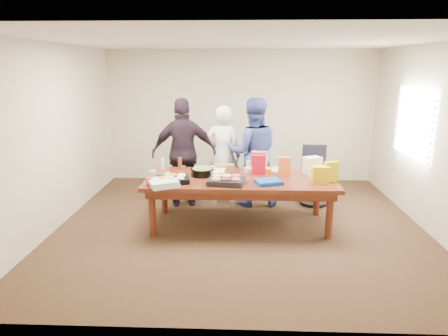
{
  "coord_description": "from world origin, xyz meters",
  "views": [
    {
      "loc": [
        -0.03,
        -5.63,
        2.36
      ],
      "look_at": [
        -0.25,
        0.1,
        0.87
      ],
      "focal_mm": 31.38,
      "sensor_mm": 36.0,
      "label": 1
    }
  ],
  "objects_px": {
    "person_center": "(223,155)",
    "office_chair": "(315,177)",
    "salad_bowl": "(202,172)",
    "sheet_cake": "(210,172)",
    "person_right": "(253,152)",
    "conference_table": "(240,201)"
  },
  "relations": [
    {
      "from": "office_chair",
      "to": "person_center",
      "type": "distance_m",
      "value": 1.65
    },
    {
      "from": "person_center",
      "to": "office_chair",
      "type": "bearing_deg",
      "value": -176.93
    },
    {
      "from": "person_right",
      "to": "sheet_cake",
      "type": "bearing_deg",
      "value": 44.32
    },
    {
      "from": "person_center",
      "to": "person_right",
      "type": "distance_m",
      "value": 0.51
    },
    {
      "from": "conference_table",
      "to": "person_center",
      "type": "distance_m",
      "value": 1.13
    },
    {
      "from": "conference_table",
      "to": "sheet_cake",
      "type": "distance_m",
      "value": 0.64
    },
    {
      "from": "office_chair",
      "to": "person_right",
      "type": "distance_m",
      "value": 1.18
    },
    {
      "from": "office_chair",
      "to": "person_center",
      "type": "relative_size",
      "value": 0.57
    },
    {
      "from": "person_center",
      "to": "sheet_cake",
      "type": "distance_m",
      "value": 0.83
    },
    {
      "from": "office_chair",
      "to": "conference_table",
      "type": "bearing_deg",
      "value": -140.82
    },
    {
      "from": "sheet_cake",
      "to": "salad_bowl",
      "type": "relative_size",
      "value": 1.24
    },
    {
      "from": "person_right",
      "to": "conference_table",
      "type": "bearing_deg",
      "value": 72.34
    },
    {
      "from": "conference_table",
      "to": "office_chair",
      "type": "relative_size",
      "value": 2.85
    },
    {
      "from": "office_chair",
      "to": "salad_bowl",
      "type": "xyz_separation_m",
      "value": [
        -1.89,
        -0.89,
        0.32
      ]
    },
    {
      "from": "person_center",
      "to": "sheet_cake",
      "type": "relative_size",
      "value": 4.02
    },
    {
      "from": "salad_bowl",
      "to": "conference_table",
      "type": "bearing_deg",
      "value": -8.65
    },
    {
      "from": "conference_table",
      "to": "salad_bowl",
      "type": "distance_m",
      "value": 0.73
    },
    {
      "from": "office_chair",
      "to": "sheet_cake",
      "type": "height_order",
      "value": "office_chair"
    },
    {
      "from": "office_chair",
      "to": "sheet_cake",
      "type": "distance_m",
      "value": 1.97
    },
    {
      "from": "salad_bowl",
      "to": "office_chair",
      "type": "bearing_deg",
      "value": 25.23
    },
    {
      "from": "sheet_cake",
      "to": "person_center",
      "type": "bearing_deg",
      "value": 84.11
    },
    {
      "from": "salad_bowl",
      "to": "sheet_cake",
      "type": "bearing_deg",
      "value": 29.65
    }
  ]
}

